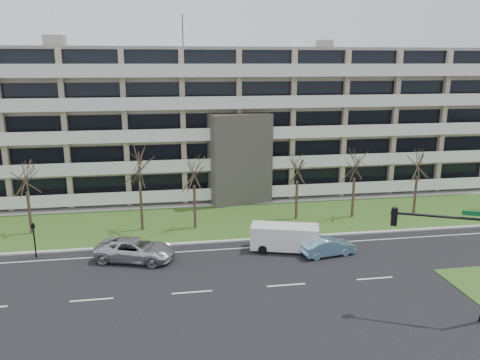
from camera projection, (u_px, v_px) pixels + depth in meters
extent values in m
plane|color=black|center=(286.00, 285.00, 29.84)|extent=(160.00, 160.00, 0.00)
cube|color=#35531B|center=(250.00, 219.00, 42.28)|extent=(90.00, 10.00, 0.06)
cube|color=#B2B2AD|center=(261.00, 239.00, 37.49)|extent=(90.00, 0.35, 0.12)
cube|color=#B2B2AD|center=(240.00, 202.00, 47.55)|extent=(90.00, 2.00, 0.08)
cube|color=white|center=(265.00, 247.00, 36.07)|extent=(90.00, 0.12, 0.01)
cube|color=tan|center=(230.00, 120.00, 52.43)|extent=(60.00, 12.00, 15.00)
cube|color=gray|center=(230.00, 50.00, 50.57)|extent=(60.50, 12.50, 0.30)
cube|color=#4C4742|center=(240.00, 159.00, 46.46)|extent=(6.39, 3.69, 9.00)
cube|color=black|center=(240.00, 184.00, 46.88)|extent=(4.92, 1.19, 3.50)
cube|color=gray|center=(55.00, 41.00, 47.60)|extent=(2.00, 2.00, 1.20)
cylinder|color=black|center=(183.00, 31.00, 49.34)|extent=(0.10, 0.10, 3.50)
cube|color=black|center=(238.00, 180.00, 47.98)|extent=(58.00, 0.10, 1.80)
cube|color=white|center=(240.00, 196.00, 47.70)|extent=(58.00, 1.40, 0.22)
cube|color=white|center=(241.00, 192.00, 46.93)|extent=(58.00, 0.08, 1.00)
cube|color=black|center=(238.00, 151.00, 47.25)|extent=(58.00, 0.10, 1.80)
cube|color=white|center=(240.00, 167.00, 46.97)|extent=(58.00, 1.40, 0.22)
cube|color=white|center=(241.00, 163.00, 46.20)|extent=(58.00, 0.08, 1.00)
cube|color=black|center=(238.00, 122.00, 46.52)|extent=(58.00, 0.10, 1.80)
cube|color=white|center=(240.00, 138.00, 46.23)|extent=(58.00, 1.40, 0.22)
cube|color=white|center=(241.00, 132.00, 45.47)|extent=(58.00, 0.08, 1.00)
cube|color=black|center=(238.00, 91.00, 45.79)|extent=(58.00, 0.10, 1.80)
cube|color=white|center=(239.00, 107.00, 45.50)|extent=(58.00, 1.40, 0.22)
cube|color=white|center=(241.00, 101.00, 44.74)|extent=(58.00, 0.08, 1.00)
cube|color=black|center=(238.00, 59.00, 45.06)|extent=(58.00, 0.10, 1.80)
cube|color=white|center=(239.00, 76.00, 44.77)|extent=(58.00, 1.40, 0.22)
cube|color=white|center=(241.00, 69.00, 44.00)|extent=(58.00, 0.08, 1.00)
imported|color=silver|center=(135.00, 250.00, 33.49)|extent=(6.20, 4.18, 1.58)
imported|color=#7AB0D4|center=(328.00, 247.00, 34.36)|extent=(4.23, 2.11, 1.33)
cube|color=white|center=(285.00, 237.00, 35.16)|extent=(5.35, 3.22, 1.77)
cube|color=black|center=(285.00, 230.00, 35.04)|extent=(4.95, 2.98, 0.65)
cube|color=white|center=(316.00, 240.00, 34.90)|extent=(0.82, 1.79, 1.12)
cylinder|color=black|center=(262.00, 250.00, 34.65)|extent=(0.69, 0.41, 0.65)
cylinder|color=black|center=(264.00, 241.00, 36.44)|extent=(0.69, 0.41, 0.65)
cylinder|color=black|center=(306.00, 252.00, 34.25)|extent=(0.69, 0.41, 0.65)
cylinder|color=black|center=(305.00, 242.00, 36.05)|extent=(0.69, 0.41, 0.65)
cylinder|color=black|center=(442.00, 217.00, 24.89)|extent=(4.83, 2.27, 0.14)
cube|color=black|center=(394.00, 216.00, 25.54)|extent=(0.43, 0.43, 1.01)
sphere|color=red|center=(395.00, 211.00, 25.47)|extent=(0.20, 0.20, 0.20)
sphere|color=orange|center=(394.00, 216.00, 25.54)|extent=(0.20, 0.20, 0.20)
sphere|color=green|center=(394.00, 222.00, 25.62)|extent=(0.20, 0.20, 0.20)
cube|color=#0C5926|center=(471.00, 213.00, 24.46)|extent=(0.84, 0.41, 0.25)
cylinder|color=black|center=(34.00, 240.00, 33.73)|extent=(0.11, 0.11, 2.68)
cube|color=black|center=(33.00, 226.00, 33.47)|extent=(0.27, 0.23, 0.29)
sphere|color=red|center=(33.00, 226.00, 33.47)|extent=(0.13, 0.13, 0.13)
cylinder|color=#382B21|center=(30.00, 213.00, 38.36)|extent=(0.24, 0.24, 3.61)
cylinder|color=#382B21|center=(141.00, 206.00, 39.12)|extent=(0.24, 0.24, 4.22)
cylinder|color=#382B21|center=(195.00, 207.00, 39.61)|extent=(0.24, 0.24, 3.80)
cylinder|color=#382B21|center=(296.00, 200.00, 42.00)|extent=(0.24, 0.24, 3.58)
cylinder|color=#382B21|center=(353.00, 198.00, 42.51)|extent=(0.24, 0.24, 3.73)
cylinder|color=#382B21|center=(415.00, 195.00, 43.61)|extent=(0.24, 0.24, 3.63)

